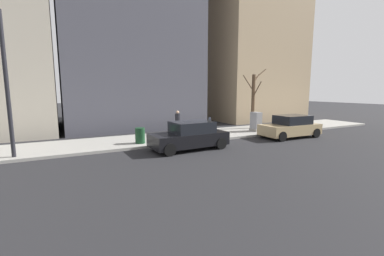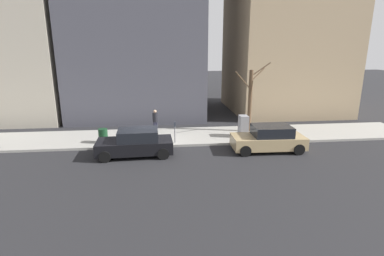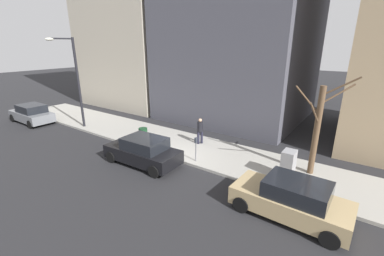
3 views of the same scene
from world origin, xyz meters
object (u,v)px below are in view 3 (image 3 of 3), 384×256
at_px(utility_box, 288,165).
at_px(parked_car_black, 143,151).
at_px(bare_tree, 317,128).
at_px(pedestrian_near_meter, 200,130).
at_px(parked_car_tan, 291,199).
at_px(parked_car_grey, 32,114).
at_px(trash_bin, 143,135).
at_px(streetlamp, 74,76).
at_px(parking_meter, 196,147).

bearing_deg(utility_box, parked_car_black, 110.02).
distance_m(bare_tree, pedestrian_near_meter, 6.77).
bearing_deg(utility_box, pedestrian_near_meter, 76.38).
relative_size(parked_car_tan, pedestrian_near_meter, 2.56).
xyz_separation_m(parked_car_tan, parked_car_grey, (0.18, 20.79, 0.00)).
bearing_deg(parked_car_tan, pedestrian_near_meter, 61.02).
bearing_deg(bare_tree, pedestrian_near_meter, 88.98).
relative_size(parked_car_tan, trash_bin, 4.72).
height_order(parked_car_tan, utility_box, utility_box).
bearing_deg(streetlamp, parked_car_black, -100.29).
bearing_deg(parked_car_tan, parking_meter, 74.46).
bearing_deg(parked_car_grey, streetlamp, -74.57).
bearing_deg(parking_meter, parked_car_tan, -107.08).
distance_m(parked_car_black, streetlamp, 9.00).
bearing_deg(utility_box, streetlamp, 93.84).
bearing_deg(streetlamp, pedestrian_near_meter, -75.35).
height_order(parked_car_grey, utility_box, utility_box).
height_order(utility_box, bare_tree, bare_tree).
bearing_deg(pedestrian_near_meter, parked_car_black, -165.47).
distance_m(parked_car_tan, parked_car_black, 7.75).
height_order(parking_meter, trash_bin, parking_meter).
xyz_separation_m(parked_car_tan, trash_bin, (2.13, 9.91, -0.14)).
distance_m(utility_box, bare_tree, 2.23).
xyz_separation_m(streetlamp, pedestrian_near_meter, (2.43, -9.30, -2.93)).
relative_size(parked_car_grey, trash_bin, 4.67).
height_order(parked_car_grey, pedestrian_near_meter, pedestrian_near_meter).
relative_size(parked_car_black, trash_bin, 4.74).
bearing_deg(parked_car_tan, parked_car_black, 91.44).
xyz_separation_m(parked_car_black, streetlamp, (1.50, 8.24, 3.28)).
height_order(parked_car_tan, pedestrian_near_meter, pedestrian_near_meter).
xyz_separation_m(parked_car_grey, streetlamp, (1.33, -4.80, 3.28)).
relative_size(parking_meter, trash_bin, 1.50).
xyz_separation_m(parked_car_tan, bare_tree, (3.82, 0.06, 1.74)).
xyz_separation_m(parked_car_black, trash_bin, (2.11, 2.16, -0.14)).
bearing_deg(streetlamp, bare_tree, -81.74).
bearing_deg(parked_car_black, bare_tree, -65.84).
height_order(parked_car_black, trash_bin, parked_car_black).
relative_size(parked_car_black, pedestrian_near_meter, 2.57).
distance_m(parked_car_tan, pedestrian_near_meter, 7.77).
distance_m(streetlamp, trash_bin, 7.00).
distance_m(parked_car_grey, pedestrian_near_meter, 14.60).
xyz_separation_m(parking_meter, bare_tree, (2.15, -5.40, 1.50)).
bearing_deg(parked_car_black, utility_box, -72.18).
bearing_deg(parked_car_tan, streetlamp, 86.15).
relative_size(streetlamp, bare_tree, 1.35).
height_order(parking_meter, bare_tree, bare_tree).
distance_m(bare_tree, trash_bin, 10.17).
bearing_deg(parking_meter, parked_car_black, 125.99).
xyz_separation_m(parking_meter, streetlamp, (-0.17, 10.53, 3.04)).
height_order(utility_box, trash_bin, utility_box).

